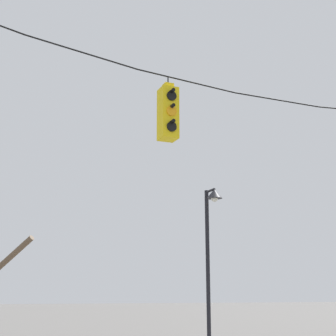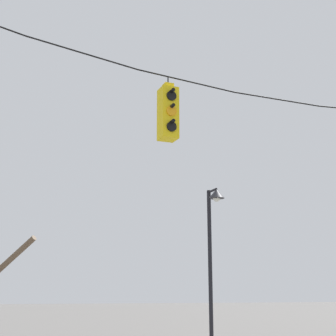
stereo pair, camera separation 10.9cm
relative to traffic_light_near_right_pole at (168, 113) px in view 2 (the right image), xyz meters
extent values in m
cylinder|color=black|center=(-1.73, 0.01, 0.96)|extent=(2.17, 0.03, 0.32)
cylinder|color=black|center=(0.45, 0.01, 0.74)|extent=(2.17, 0.03, 0.18)
cylinder|color=black|center=(2.62, 0.01, 0.67)|extent=(2.17, 0.03, 0.03)
cube|color=yellow|center=(0.00, 0.01, -0.02)|extent=(0.34, 0.34, 1.05)
cube|color=yellow|center=(0.00, 0.01, 0.56)|extent=(0.19, 0.19, 0.10)
cylinder|color=black|center=(0.00, 0.01, 0.68)|extent=(0.02, 0.02, 0.15)
cylinder|color=black|center=(0.00, -0.18, 0.30)|extent=(0.20, 0.03, 0.20)
cylinder|color=black|center=(0.00, -0.22, 0.39)|extent=(0.07, 0.12, 0.07)
cylinder|color=orange|center=(0.00, -0.18, -0.02)|extent=(0.20, 0.03, 0.20)
cylinder|color=black|center=(0.00, -0.22, 0.07)|extent=(0.07, 0.12, 0.07)
cylinder|color=black|center=(0.00, -0.18, -0.33)|extent=(0.20, 0.03, 0.20)
cylinder|color=black|center=(0.00, -0.22, -0.24)|extent=(0.07, 0.12, 0.07)
cylinder|color=black|center=(3.40, 5.06, -2.79)|extent=(0.12, 0.12, 4.88)
cylinder|color=black|center=(3.40, 4.80, -0.40)|extent=(0.07, 0.52, 0.07)
cone|color=#232328|center=(3.40, 4.55, -0.54)|extent=(0.47, 0.47, 0.28)
sphere|color=silver|center=(3.40, 4.55, -0.68)|extent=(0.21, 0.21, 0.21)
cylinder|color=brown|center=(-2.16, 6.42, -2.47)|extent=(1.19, 1.37, 1.21)
camera|label=1|loc=(-3.68, -8.80, -3.47)|focal=55.00mm
camera|label=2|loc=(-3.58, -8.84, -3.47)|focal=55.00mm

